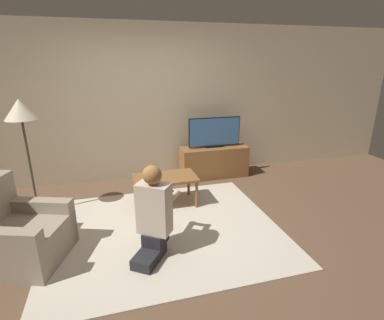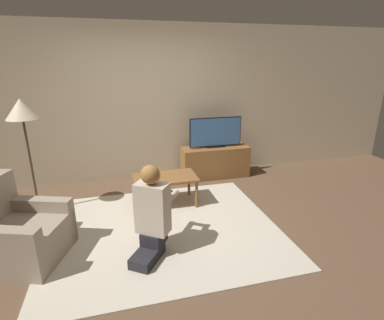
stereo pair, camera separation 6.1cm
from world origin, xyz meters
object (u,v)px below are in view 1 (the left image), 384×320
(floor_lamp, at_px, (21,117))
(person_kneeling, at_px, (154,211))
(tv, at_px, (215,132))
(coffee_table, at_px, (165,180))
(armchair, at_px, (18,237))

(floor_lamp, distance_m, person_kneeling, 2.10)
(tv, distance_m, floor_lamp, 2.92)
(coffee_table, relative_size, armchair, 0.87)
(armchair, bearing_deg, floor_lamp, 21.54)
(tv, xyz_separation_m, person_kneeling, (-1.38, -2.00, -0.30))
(tv, height_order, armchair, tv)
(tv, height_order, person_kneeling, tv)
(coffee_table, distance_m, person_kneeling, 1.16)
(floor_lamp, bearing_deg, tv, 13.55)
(floor_lamp, bearing_deg, coffee_table, -7.25)
(person_kneeling, bearing_deg, tv, -89.95)
(floor_lamp, bearing_deg, person_kneeling, -43.34)
(tv, bearing_deg, person_kneeling, -124.61)
(floor_lamp, distance_m, armchair, 1.50)
(tv, bearing_deg, armchair, -147.77)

